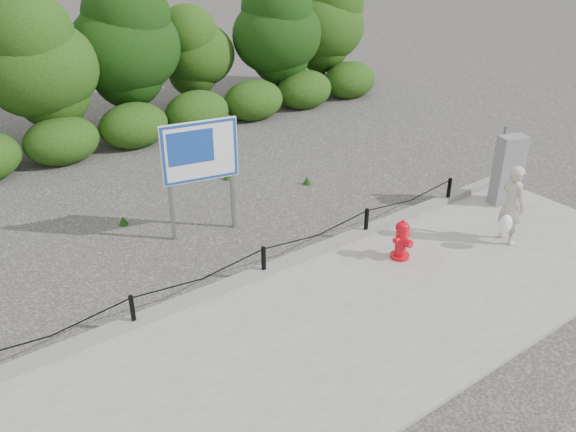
# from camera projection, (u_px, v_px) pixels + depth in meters

# --- Properties ---
(ground) EXTENTS (90.00, 90.00, 0.00)m
(ground) POSITION_uv_depth(u_px,v_px,m) (264.00, 279.00, 11.06)
(ground) COLOR #2D2B28
(ground) RESTS_ON ground
(sidewalk) EXTENTS (14.00, 4.00, 0.08)m
(sidewalk) POSITION_uv_depth(u_px,v_px,m) (336.00, 334.00, 9.62)
(sidewalk) COLOR gray
(sidewalk) RESTS_ON ground
(curb) EXTENTS (14.00, 0.22, 0.14)m
(curb) POSITION_uv_depth(u_px,v_px,m) (262.00, 271.00, 11.02)
(curb) COLOR slate
(curb) RESTS_ON sidewalk
(chain_barrier) EXTENTS (10.06, 0.06, 0.60)m
(chain_barrier) POSITION_uv_depth(u_px,v_px,m) (264.00, 258.00, 10.85)
(chain_barrier) COLOR black
(chain_barrier) RESTS_ON sidewalk
(treeline) EXTENTS (20.30, 3.40, 4.36)m
(treeline) POSITION_uv_depth(u_px,v_px,m) (84.00, 55.00, 16.45)
(treeline) COLOR black
(treeline) RESTS_ON ground
(fire_hydrant) EXTENTS (0.42, 0.44, 0.79)m
(fire_hydrant) POSITION_uv_depth(u_px,v_px,m) (402.00, 240.00, 11.41)
(fire_hydrant) COLOR red
(fire_hydrant) RESTS_ON sidewalk
(pedestrian) EXTENTS (0.75, 0.66, 1.61)m
(pedestrian) POSITION_uv_depth(u_px,v_px,m) (512.00, 206.00, 11.77)
(pedestrian) COLOR #B3AB99
(pedestrian) RESTS_ON sidewalk
(utility_cabinet) EXTENTS (0.67, 0.52, 1.73)m
(utility_cabinet) POSITION_uv_depth(u_px,v_px,m) (508.00, 170.00, 13.32)
(utility_cabinet) COLOR gray
(utility_cabinet) RESTS_ON sidewalk
(advertising_sign) EXTENTS (1.49, 0.43, 2.43)m
(advertising_sign) POSITION_uv_depth(u_px,v_px,m) (200.00, 157.00, 11.77)
(advertising_sign) COLOR slate
(advertising_sign) RESTS_ON ground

